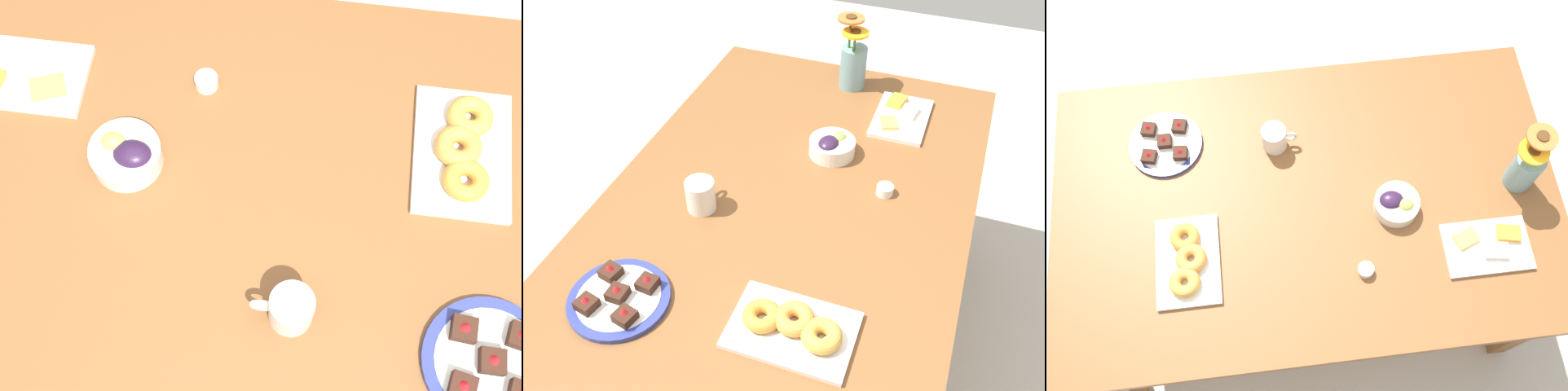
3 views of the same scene
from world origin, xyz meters
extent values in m
plane|color=#B7B2A8|center=(0.00, 0.00, 0.00)|extent=(6.00, 6.00, 0.00)
cube|color=brown|center=(0.00, 0.00, 0.72)|extent=(1.60, 1.00, 0.04)
cube|color=brown|center=(0.72, -0.42, 0.35)|extent=(0.07, 0.07, 0.70)
cylinder|color=white|center=(-0.08, 0.21, 0.79)|extent=(0.08, 0.08, 0.09)
cylinder|color=brown|center=(-0.08, 0.21, 0.82)|extent=(0.07, 0.07, 0.00)
torus|color=white|center=(-0.03, 0.21, 0.79)|extent=(0.05, 0.01, 0.05)
cylinder|color=white|center=(0.27, -0.06, 0.77)|extent=(0.14, 0.14, 0.05)
ellipsoid|color=#2D1938|center=(0.25, -0.05, 0.79)|extent=(0.08, 0.06, 0.04)
ellipsoid|color=#9EC14C|center=(0.30, -0.07, 0.79)|extent=(0.05, 0.04, 0.04)
cube|color=white|center=(0.52, -0.22, 0.75)|extent=(0.26, 0.17, 0.01)
cube|color=#EFB74C|center=(0.46, -0.19, 0.76)|extent=(0.08, 0.07, 0.01)
cube|color=white|center=(0.54, -0.24, 0.76)|extent=(0.08, 0.06, 0.02)
cube|color=white|center=(-0.38, -0.16, 0.75)|extent=(0.19, 0.28, 0.01)
torus|color=gold|center=(-0.39, -0.23, 0.77)|extent=(0.13, 0.13, 0.04)
torus|color=orange|center=(-0.37, -0.16, 0.77)|extent=(0.12, 0.12, 0.04)
torus|color=orange|center=(-0.38, -0.09, 0.77)|extent=(0.10, 0.10, 0.03)
cylinder|color=white|center=(0.15, -0.25, 0.75)|extent=(0.05, 0.05, 0.03)
cylinder|color=#C68923|center=(0.15, -0.25, 0.76)|extent=(0.04, 0.04, 0.01)
cylinder|color=navy|center=(-0.44, 0.25, 0.75)|extent=(0.24, 0.24, 0.01)
cylinder|color=white|center=(-0.44, 0.25, 0.75)|extent=(0.20, 0.20, 0.01)
cube|color=#381E14|center=(-0.39, 0.30, 0.77)|extent=(0.05, 0.05, 0.02)
cone|color=red|center=(-0.39, 0.30, 0.79)|extent=(0.02, 0.02, 0.01)
cube|color=#381E14|center=(-0.49, 0.20, 0.77)|extent=(0.05, 0.05, 0.02)
cube|color=#381E14|center=(-0.39, 0.20, 0.77)|extent=(0.05, 0.05, 0.02)
cone|color=red|center=(-0.39, 0.20, 0.79)|extent=(0.02, 0.02, 0.01)
cube|color=#381E14|center=(-0.44, 0.25, 0.77)|extent=(0.04, 0.04, 0.02)
cone|color=red|center=(-0.44, 0.25, 0.79)|extent=(0.02, 0.02, 0.01)
camera|label=1|loc=(-0.07, 0.53, 2.03)|focal=50.00mm
camera|label=2|loc=(-1.10, -0.40, 1.83)|focal=40.00mm
camera|label=3|loc=(-0.08, -0.70, 2.43)|focal=40.00mm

